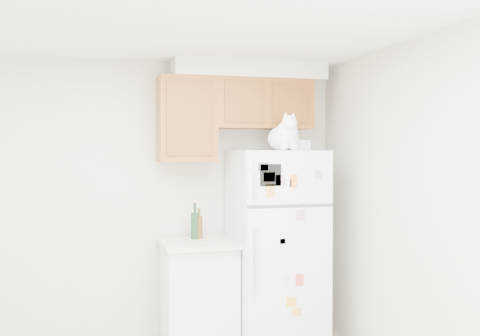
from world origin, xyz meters
name	(u,v)px	position (x,y,z in m)	size (l,w,h in m)	color
room_shell	(169,155)	(0.12, 0.24, 1.67)	(3.84, 4.04, 2.52)	beige
refrigerator	(276,246)	(1.26, 1.61, 0.85)	(0.76, 0.78, 1.70)	white
base_counter	(198,293)	(0.57, 1.68, 0.46)	(0.64, 0.64, 0.92)	white
cat	(285,136)	(1.30, 1.49, 1.82)	(0.32, 0.47, 0.33)	white
storage_box_back	(293,145)	(1.47, 1.77, 1.75)	(0.18, 0.13, 0.10)	white
storage_box_front	(300,145)	(1.47, 1.57, 1.74)	(0.15, 0.11, 0.09)	white
bottle_green	(195,221)	(0.56, 1.77, 1.08)	(0.07, 0.07, 0.32)	#19381E
bottle_amber	(199,223)	(0.60, 1.78, 1.06)	(0.06, 0.06, 0.27)	#593814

